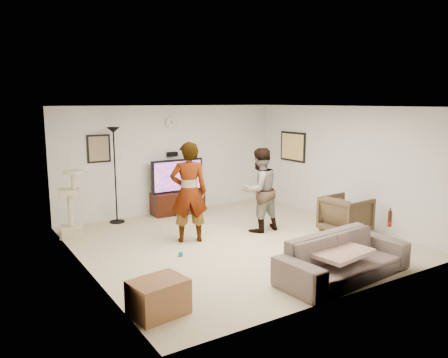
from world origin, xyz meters
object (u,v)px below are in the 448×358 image
armchair (346,215)px  side_table (158,297)px  tv (177,176)px  sofa (344,257)px  person_left (189,192)px  cat_tree (70,204)px  floor_lamp (115,176)px  beer_bottle (390,219)px  person_right (260,190)px  tv_stand (178,202)px

armchair → side_table: size_ratio=1.24×
tv → sofa: (0.37, -4.79, -0.58)m
person_left → cat_tree: bearing=-17.6°
floor_lamp → armchair: (3.58, -3.21, -0.65)m
floor_lamp → tv: bearing=0.6°
floor_lamp → beer_bottle: size_ratio=8.24×
person_left → person_right: size_ratio=1.11×
beer_bottle → floor_lamp: bearing=120.8°
floor_lamp → cat_tree: bearing=-154.3°
floor_lamp → sofa: 5.17m
cat_tree → side_table: cat_tree is taller
floor_lamp → beer_bottle: bearing=-59.2°
beer_bottle → cat_tree: bearing=132.7°
tv_stand → armchair: bearing=-56.9°
armchair → floor_lamp: bearing=44.1°
cat_tree → side_table: (0.13, -3.85, -0.43)m
floor_lamp → armchair: floor_lamp is taller
person_left → beer_bottle: size_ratio=7.51×
tv → side_table: tv is taller
floor_lamp → cat_tree: 1.26m
person_right → beer_bottle: size_ratio=6.77×
person_left → side_table: size_ratio=2.82×
tv → beer_bottle: size_ratio=5.11×
person_right → side_table: bearing=31.7°
tv_stand → armchair: armchair is taller
person_left → side_table: 2.98m
person_left → armchair: (2.86, -1.20, -0.56)m
tv_stand → side_table: size_ratio=1.85×
floor_lamp → cat_tree: floor_lamp is taller
floor_lamp → person_right: (2.23, -2.16, -0.18)m
floor_lamp → person_left: 2.13m
tv_stand → sofa: 4.81m
person_right → floor_lamp: bearing=-47.1°
cat_tree → beer_bottle: (3.93, -4.26, 0.11)m
tv → side_table: 5.06m
floor_lamp → sofa: (1.84, -4.78, -0.71)m
tv_stand → floor_lamp: (-1.48, -0.01, 0.77)m
floor_lamp → person_right: bearing=-44.1°
beer_bottle → armchair: (0.73, 1.56, -0.39)m
person_left → sofa: (1.13, -2.77, -0.62)m
person_left → sofa: bearing=134.1°
person_right → sofa: person_right is taller
floor_lamp → person_left: (0.72, -2.01, -0.09)m
tv → cat_tree: (-2.56, -0.54, -0.24)m
cat_tree → tv: bearing=11.8°
sofa → armchair: bearing=37.4°
person_right → tv: bearing=-73.9°
armchair → sofa: bearing=128.1°
tv_stand → person_left: bearing=-110.6°
tv_stand → person_right: 2.38m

